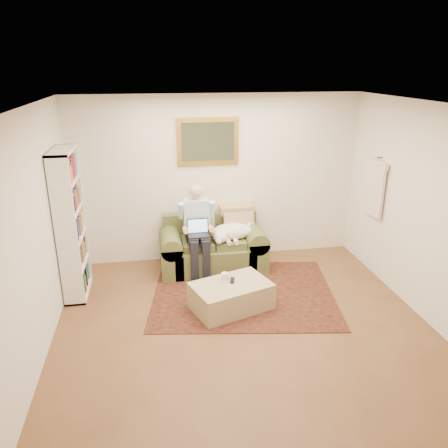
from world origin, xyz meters
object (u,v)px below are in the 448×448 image
object	(u,v)px
sleeping_dog	(232,231)
sofa	(213,251)
ottoman	(231,296)
coffee_mug	(225,276)
seated_man	(198,231)
bookshelf	(71,225)
laptop	(198,231)

from	to	relation	value
sleeping_dog	sofa	bearing A→B (deg)	164.26
ottoman	coffee_mug	xyz separation A→B (m)	(-0.06, 0.12, 0.23)
seated_man	sleeping_dog	xyz separation A→B (m)	(0.53, 0.07, -0.06)
seated_man	coffee_mug	bearing A→B (deg)	-76.68
seated_man	ottoman	world-z (taller)	seated_man
sofa	bookshelf	size ratio (longest dim) A/B	0.80
laptop	ottoman	size ratio (longest dim) A/B	0.32
coffee_mug	seated_man	bearing A→B (deg)	103.32
sleeping_dog	ottoman	xyz separation A→B (m)	(-0.23, -1.17, -0.44)
bookshelf	sleeping_dog	bearing A→B (deg)	9.53
sofa	sleeping_dog	xyz separation A→B (m)	(0.29, -0.08, 0.34)
seated_man	coffee_mug	size ratio (longest dim) A/B	13.49
laptop	ottoman	world-z (taller)	laptop
coffee_mug	bookshelf	distance (m)	2.15
bookshelf	sofa	bearing A→B (deg)	13.16
ottoman	laptop	bearing A→B (deg)	105.90
ottoman	bookshelf	distance (m)	2.32
ottoman	coffee_mug	bearing A→B (deg)	118.05
laptop	sleeping_dog	bearing A→B (deg)	13.64
laptop	coffee_mug	world-z (taller)	laptop
sleeping_dog	coffee_mug	distance (m)	1.11
laptop	ottoman	xyz separation A→B (m)	(0.30, -1.04, -0.53)
laptop	sleeping_dog	world-z (taller)	laptop
coffee_mug	sofa	bearing A→B (deg)	89.63
sofa	sleeping_dog	distance (m)	0.45
laptop	sleeping_dog	size ratio (longest dim) A/B	0.47
seated_man	sleeping_dog	world-z (taller)	seated_man
sofa	bookshelf	bearing A→B (deg)	-166.84
laptop	coffee_mug	bearing A→B (deg)	-75.82
sofa	ottoman	distance (m)	1.26
laptop	bookshelf	world-z (taller)	bookshelf
sofa	laptop	size ratio (longest dim) A/B	5.15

